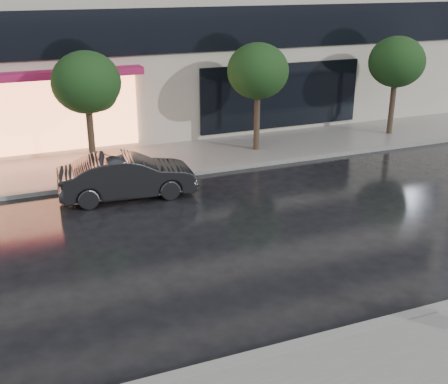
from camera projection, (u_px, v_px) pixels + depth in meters
ground at (331, 305)px, 11.23m from camera, size 120.00×120.00×0.00m
sidewalk_far at (177, 158)px, 20.07m from camera, size 60.00×3.50×0.12m
curb_near at (361, 330)px, 10.34m from camera, size 60.00×0.25×0.14m
curb_far at (193, 172)px, 18.56m from camera, size 60.00×0.25×0.14m
tree_mid_west at (88, 85)px, 17.82m from camera, size 2.20×2.20×3.99m
tree_mid_east at (259, 73)px, 19.91m from camera, size 2.20×2.20×3.99m
tree_far_east at (397, 64)px, 22.00m from camera, size 2.20×2.20×3.99m
parked_car at (127, 176)px, 16.48m from camera, size 4.07×1.65×1.31m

